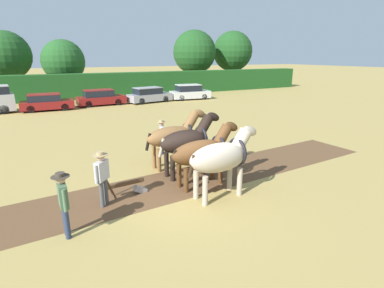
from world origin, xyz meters
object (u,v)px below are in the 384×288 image
Objects in this scene: tree_center at (194,52)px; parked_car_left at (47,102)px; draft_horse_trail_left at (187,141)px; plow at (129,186)px; farmer_onlooker_left at (63,199)px; tree_center_right at (233,51)px; draft_horse_lead_left at (221,157)px; parked_car_center at (149,95)px; tree_left at (6,55)px; farmer_beside_team at (162,134)px; tree_center_left at (63,61)px; draft_horse_trail_right at (174,136)px; parked_car_center_left at (100,98)px; farmer_at_plow at (102,174)px; draft_horse_lead_right at (203,152)px; parked_car_center_right at (190,92)px.

parked_car_left is at bearing -151.21° from tree_center.
parked_car_left is (-4.44, 18.62, -0.71)m from draft_horse_trail_left.
farmer_onlooker_left is (-2.12, -1.65, 0.75)m from plow.
tree_center_right is 2.92× the size of draft_horse_trail_left.
draft_horse_lead_left reaches higher than parked_car_center.
farmer_beside_team is at bearing -74.43° from tree_left.
tree_center_left reaches higher than draft_horse_trail_right.
tree_center is at bearing 35.26° from parked_car_center.
tree_center_left is 4.10× the size of plow.
draft_horse_trail_right reaches higher than farmer_beside_team.
draft_horse_trail_right is 0.65× the size of parked_car_center_left.
plow is 2.79m from farmer_onlooker_left.
farmer_at_plow is at bearing -129.68° from tree_center_right.
tree_center is 36.40m from farmer_at_plow.
draft_horse_lead_right is at bearing -86.18° from tree_center_left.
parked_car_left is (-20.03, -11.01, -4.32)m from tree_center.
parked_car_left is (3.29, -12.34, -3.89)m from tree_left.
farmer_beside_team is at bearing -129.46° from tree_center_right.
draft_horse_lead_left is (7.89, -33.18, -3.18)m from tree_left.
parked_car_center_right is at bearing 82.90° from farmer_beside_team.
parked_car_center_left is at bearing 73.86° from farmer_onlooker_left.
tree_center is 38.12m from farmer_onlooker_left.
tree_left reaches higher than farmer_at_plow.
parked_car_center is (9.40, 0.37, 0.04)m from parked_car_left.
farmer_onlooker_left is 23.47m from parked_car_center.
tree_center is 7.12m from tree_center_right.
parked_car_center_left is at bearing 10.97° from parked_car_left.
farmer_at_plow is at bearing -117.81° from parked_car_center_right.
draft_horse_trail_right is 1.63× the size of farmer_at_plow.
draft_horse_lead_left reaches higher than plow.
tree_center_right is at bearing -1.07° from tree_left.
draft_horse_lead_left is at bearing -86.18° from tree_center_left.
parked_car_center is (4.87, 20.10, -0.54)m from draft_horse_lead_right.
parked_car_center_left is (0.23, 19.36, -0.68)m from draft_horse_trail_left.
plow is 1.24m from farmer_at_plow.
draft_horse_trail_left is (1.93, -29.06, -2.54)m from tree_center_left.
plow is at bearing -80.76° from tree_left.
draft_horse_lead_right is at bearing 44.68° from farmer_at_plow.
tree_left reaches higher than farmer_onlooker_left.
draft_horse_trail_right is at bearing 89.82° from draft_horse_lead_right.
parked_car_center is at bearing 69.85° from draft_horse_trail_right.
tree_center_right is 1.90× the size of parked_car_center_right.
farmer_onlooker_left is (-27.36, -32.80, -4.11)m from tree_center_right.
tree_left reaches higher than tree_center_left.
farmer_onlooker_left is at bearing -84.79° from tree_left.
plow is 0.87× the size of farmer_at_plow.
tree_center_right is 41.16m from farmer_at_plow.
draft_horse_lead_left is at bearing -1.15° from farmer_onlooker_left.
draft_horse_trail_right is 20.42m from parked_car_center_right.
farmer_at_plow is 0.41× the size of parked_car_center_right.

